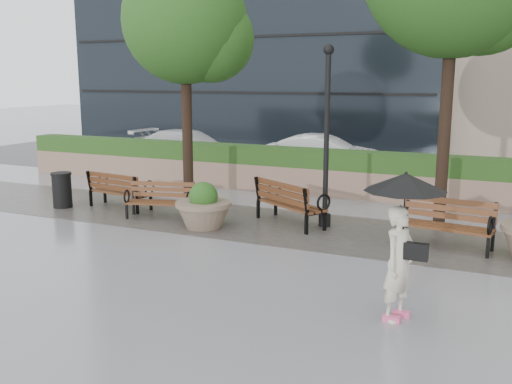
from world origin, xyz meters
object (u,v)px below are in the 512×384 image
at_px(bench_0, 120,198).
at_px(bench_3, 445,234).
at_px(car_right, 323,155).
at_px(pedestrian, 402,232).
at_px(bench_2, 290,212).
at_px(car_left, 189,148).
at_px(trash_bin, 62,191).
at_px(planter_left, 204,210).
at_px(bench_1, 160,208).
at_px(lamppost, 326,149).

xyz_separation_m(bench_0, bench_3, (8.30, -0.21, 0.01)).
bearing_deg(car_right, pedestrian, -163.25).
bearing_deg(bench_2, car_left, -15.10).
bearing_deg(trash_bin, planter_left, -3.74).
height_order(bench_0, pedestrian, pedestrian).
relative_size(planter_left, trash_bin, 1.43).
bearing_deg(bench_1, bench_2, -2.32).
bearing_deg(lamppost, trash_bin, -171.92).
distance_m(car_left, car_right, 5.59).
relative_size(bench_2, bench_3, 1.06).
distance_m(car_left, pedestrian, 15.55).
bearing_deg(planter_left, lamppost, 27.21).
height_order(bench_3, trash_bin, bench_3).
bearing_deg(bench_3, bench_0, -174.02).
relative_size(bench_2, car_left, 0.43).
relative_size(trash_bin, pedestrian, 0.42).
distance_m(bench_2, car_right, 7.21).
xyz_separation_m(bench_0, planter_left, (3.03, -0.84, 0.14)).
distance_m(bench_0, lamppost, 5.77).
relative_size(bench_3, car_left, 0.40).
xyz_separation_m(bench_2, bench_3, (3.57, -0.49, -0.01)).
xyz_separation_m(bench_3, car_right, (-5.02, 7.54, 0.42)).
bearing_deg(trash_bin, bench_3, 1.98).
distance_m(bench_1, car_left, 8.81).
relative_size(bench_2, planter_left, 1.59).
height_order(bench_1, car_left, car_left).
height_order(planter_left, car_left, car_left).
relative_size(planter_left, lamppost, 0.31).
height_order(planter_left, trash_bin, planter_left).
height_order(planter_left, lamppost, lamppost).
bearing_deg(planter_left, trash_bin, 176.26).
height_order(bench_2, lamppost, lamppost).
bearing_deg(car_left, bench_2, -132.81).
relative_size(bench_1, car_left, 0.36).
height_order(bench_0, lamppost, lamppost).
relative_size(bench_3, car_right, 0.45).
bearing_deg(bench_3, pedestrian, -85.52).
height_order(bench_3, pedestrian, pedestrian).
xyz_separation_m(bench_2, car_left, (-7.03, 7.15, 0.39)).
relative_size(bench_1, planter_left, 1.35).
distance_m(car_right, pedestrian, 12.44).
xyz_separation_m(trash_bin, car_left, (-0.83, 7.97, 0.25)).
bearing_deg(bench_3, lamppost, 174.05).
xyz_separation_m(bench_0, bench_2, (4.73, 0.27, 0.02)).
distance_m(bench_2, lamppost, 1.73).
bearing_deg(bench_3, trash_bin, -170.57).
xyz_separation_m(bench_3, trash_bin, (-9.77, -0.34, 0.15)).
bearing_deg(trash_bin, car_left, 95.97).
bearing_deg(car_right, bench_1, 161.71).
distance_m(bench_3, car_left, 13.07).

